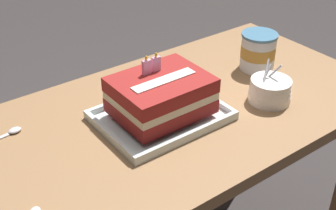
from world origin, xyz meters
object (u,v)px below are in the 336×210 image
bowl_stack (270,90)px  serving_spoon_near_tray (9,133)px  ice_cream_tub (258,51)px  foil_tray (161,117)px  birthday_cake (161,95)px

bowl_stack → serving_spoon_near_tray: size_ratio=0.87×
ice_cream_tub → bowl_stack: bearing=-125.5°
foil_tray → ice_cream_tub: size_ratio=2.77×
birthday_cake → serving_spoon_near_tray: size_ratio=1.75×
foil_tray → ice_cream_tub: (0.41, 0.05, 0.05)m
serving_spoon_near_tray → ice_cream_tub: bearing=-8.8°
ice_cream_tub → birthday_cake: bearing=-172.7°
bowl_stack → ice_cream_tub: (0.11, 0.16, 0.03)m
birthday_cake → ice_cream_tub: bearing=7.3°
foil_tray → birthday_cake: size_ratio=1.37×
bowl_stack → serving_spoon_near_tray: bowl_stack is taller
foil_tray → birthday_cake: 0.07m
ice_cream_tub → serving_spoon_near_tray: ice_cream_tub is taller
bowl_stack → ice_cream_tub: same height
bowl_stack → ice_cream_tub: size_ratio=1.01×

